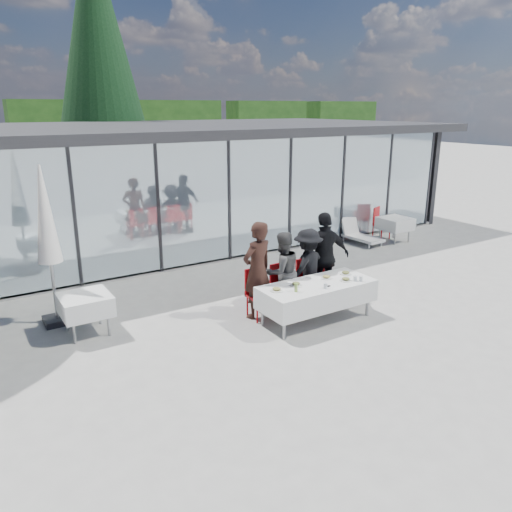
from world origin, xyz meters
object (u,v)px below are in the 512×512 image
(diner_c, at_px, (308,267))
(lounger, at_px, (359,234))
(plate_c, at_px, (326,277))
(spare_table_left, at_px, (85,305))
(diner_d, at_px, (324,257))
(juice_bottle, at_px, (296,288))
(dining_table, at_px, (317,294))
(plate_b, at_px, (296,284))
(plate_extra, at_px, (346,279))
(spare_chair_b, at_px, (367,216))
(spare_chair_a, at_px, (379,221))
(folded_eyeglasses, at_px, (327,286))
(market_umbrella, at_px, (46,224))
(diner_b, at_px, (282,272))
(diner_chair_b, at_px, (282,285))
(plate_a, at_px, (277,290))
(diner_a, at_px, (257,270))
(conifer_tree, at_px, (98,50))
(diner_chair_c, at_px, (308,280))
(diner_chair_a, at_px, (258,291))
(plate_d, at_px, (346,273))
(diner_chair_d, at_px, (324,276))
(spare_table_right, at_px, (395,224))

(diner_c, height_order, lounger, diner_c)
(plate_c, relative_size, spare_table_left, 0.27)
(diner_d, distance_m, juice_bottle, 1.66)
(dining_table, relative_size, plate_b, 9.61)
(plate_c, distance_m, plate_extra, 0.38)
(spare_chair_b, bearing_deg, spare_chair_a, -107.37)
(folded_eyeglasses, relative_size, market_umbrella, 0.05)
(dining_table, relative_size, plate_c, 9.61)
(diner_b, xyz_separation_m, diner_chair_b, (-0.00, -0.01, -0.28))
(spare_chair_a, distance_m, spare_chair_b, 0.79)
(plate_a, bearing_deg, juice_bottle, -38.40)
(dining_table, xyz_separation_m, plate_b, (-0.40, 0.12, 0.24))
(diner_c, xyz_separation_m, plate_extra, (0.20, -0.93, -0.03))
(diner_a, bearing_deg, diner_chair_b, 166.57)
(lounger, bearing_deg, diner_c, -144.76)
(diner_d, bearing_deg, plate_c, 67.37)
(conifer_tree, bearing_deg, diner_d, -86.23)
(dining_table, height_order, diner_b, diner_b)
(dining_table, height_order, lounger, dining_table)
(diner_a, height_order, spare_table_left, diner_a)
(diner_a, bearing_deg, plate_a, 76.36)
(diner_d, height_order, plate_c, diner_d)
(lounger, bearing_deg, diner_chair_c, -144.67)
(diner_c, bearing_deg, diner_chair_b, -12.83)
(folded_eyeglasses, bearing_deg, diner_chair_a, 132.34)
(market_umbrella, bearing_deg, diner_c, -20.84)
(plate_d, bearing_deg, folded_eyeglasses, -155.12)
(diner_chair_a, xyz_separation_m, diner_c, (1.22, 0.01, 0.27))
(diner_a, bearing_deg, lounger, -163.49)
(diner_d, bearing_deg, plate_b, 41.65)
(diner_chair_a, bearing_deg, spare_chair_b, 30.13)
(diner_b, relative_size, diner_chair_d, 1.67)
(diner_chair_a, bearing_deg, diner_b, 1.05)
(conifer_tree, bearing_deg, lounger, -63.30)
(plate_a, xyz_separation_m, plate_d, (1.70, 0.04, 0.00))
(dining_table, height_order, spare_chair_a, spare_chair_a)
(plate_d, relative_size, spare_table_right, 0.27)
(diner_b, distance_m, plate_c, 0.88)
(plate_a, distance_m, spare_chair_b, 8.13)
(spare_table_right, height_order, spare_chair_b, spare_chair_b)
(diner_chair_b, xyz_separation_m, plate_a, (-0.60, -0.67, 0.24))
(folded_eyeglasses, relative_size, conifer_tree, 0.01)
(diner_a, relative_size, spare_table_left, 2.22)
(diner_chair_a, bearing_deg, diner_a, 90.00)
(folded_eyeglasses, relative_size, spare_table_left, 0.16)
(diner_a, bearing_deg, dining_table, 126.18)
(plate_b, distance_m, conifer_tree, 14.15)
(conifer_tree, bearing_deg, spare_table_right, -60.00)
(plate_c, height_order, spare_table_right, plate_c)
(diner_chair_d, bearing_deg, juice_bottle, -147.58)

